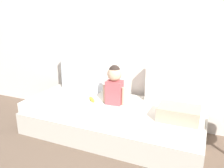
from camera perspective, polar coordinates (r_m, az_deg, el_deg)
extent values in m
plane|color=brown|center=(2.87, -0.24, -12.53)|extent=(12.00, 12.00, 0.00)
cube|color=silver|center=(3.03, 4.16, 12.71)|extent=(5.33, 0.10, 2.38)
cube|color=beige|center=(2.81, -0.25, -10.15)|extent=(2.13, 0.87, 0.27)
cube|color=silver|center=(2.72, -0.25, -6.37)|extent=(2.06, 0.84, 0.14)
cube|color=#B2BCC6|center=(3.16, -7.55, 3.27)|extent=(0.56, 0.16, 0.54)
cube|color=silver|center=(2.77, 13.77, -0.01)|extent=(0.50, 0.16, 0.45)
cube|color=#B24C51|center=(2.67, 0.61, -2.07)|extent=(0.19, 0.16, 0.28)
sphere|color=tan|center=(2.61, 0.62, 2.55)|extent=(0.17, 0.17, 0.17)
sphere|color=#2D231E|center=(2.60, 0.62, 3.36)|extent=(0.13, 0.13, 0.13)
cylinder|color=tan|center=(2.73, -1.69, -2.43)|extent=(0.06, 0.06, 0.21)
cylinder|color=tan|center=(2.64, 2.97, -3.12)|extent=(0.06, 0.06, 0.21)
ellipsoid|color=yellow|center=(2.80, -5.03, -3.78)|extent=(0.15, 0.15, 0.04)
cube|color=tan|center=(2.38, 16.29, -7.03)|extent=(0.40, 0.28, 0.14)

